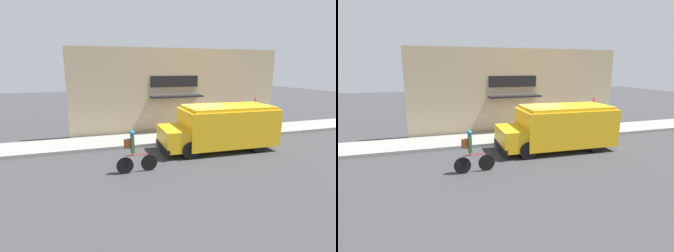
{
  "view_description": "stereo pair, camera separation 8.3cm",
  "coord_description": "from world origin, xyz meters",
  "views": [
    {
      "loc": [
        -5.69,
        -12.82,
        4.07
      ],
      "look_at": [
        -1.76,
        -0.2,
        1.1
      ],
      "focal_mm": 28.0,
      "sensor_mm": 36.0,
      "label": 1
    },
    {
      "loc": [
        -5.61,
        -12.84,
        4.07
      ],
      "look_at": [
        -1.76,
        -0.2,
        1.1
      ],
      "focal_mm": 28.0,
      "sensor_mm": 36.0,
      "label": 2
    }
  ],
  "objects": [
    {
      "name": "storefront",
      "position": [
        -0.01,
        2.69,
        2.6
      ],
      "size": [
        13.48,
        1.0,
        5.2
      ],
      "color": "tan",
      "rests_on": "ground_plane"
    },
    {
      "name": "school_bus",
      "position": [
        0.68,
        -1.42,
        1.17
      ],
      "size": [
        5.81,
        2.88,
        2.22
      ],
      "rotation": [
        0.0,
        0.0,
        -0.03
      ],
      "color": "yellow",
      "rests_on": "ground_plane"
    },
    {
      "name": "sidewalk",
      "position": [
        0.0,
        1.2,
        0.09
      ],
      "size": [
        28.0,
        2.41,
        0.17
      ],
      "color": "gray",
      "rests_on": "ground_plane"
    },
    {
      "name": "stop_sign_post",
      "position": [
        3.98,
        0.6,
        1.6
      ],
      "size": [
        0.45,
        0.45,
        2.13
      ],
      "color": "slate",
      "rests_on": "sidewalk"
    },
    {
      "name": "ground_plane",
      "position": [
        0.0,
        0.0,
        0.0
      ],
      "size": [
        70.0,
        70.0,
        0.0
      ],
      "primitive_type": "plane",
      "color": "#38383A"
    },
    {
      "name": "cyclist",
      "position": [
        -4.07,
        -3.16,
        0.82
      ],
      "size": [
        1.64,
        0.21,
        1.73
      ],
      "rotation": [
        0.0,
        0.0,
        0.05
      ],
      "color": "black",
      "rests_on": "ground_plane"
    }
  ]
}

